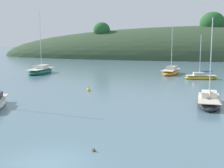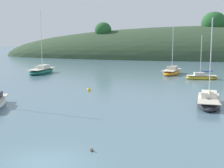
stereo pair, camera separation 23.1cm
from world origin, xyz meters
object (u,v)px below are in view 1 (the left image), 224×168
Objects in this scene: mooring_buoy_outer at (89,90)px; duck_lone_right at (94,150)px; sailboat_cream_ketch at (41,71)px; sailboat_white_near at (201,77)px; sailboat_red_portside at (209,102)px; sailboat_blue_center at (171,72)px.

mooring_buoy_outer is 20.29m from duck_lone_right.
sailboat_cream_ketch is 27.63m from sailboat_white_near.
sailboat_red_portside is 14.58m from mooring_buoy_outer.
duck_lone_right is (-9.41, -32.94, -0.28)m from sailboat_white_near.
sailboat_blue_center reaches higher than sailboat_white_near.
sailboat_red_portside is 15.67× the size of mooring_buoy_outer.
sailboat_white_near is at bearing -52.70° from sailboat_blue_center.
sailboat_white_near is 12.94× the size of mooring_buoy_outer.
sailboat_white_near reaches higher than mooring_buoy_outer.
sailboat_blue_center reaches higher than mooring_buoy_outer.
sailboat_cream_ketch is at bearing 139.21° from sailboat_red_portside.
mooring_buoy_outer is at bearing 104.69° from duck_lone_right.
sailboat_red_portside is at bearing 59.09° from duck_lone_right.
sailboat_red_portside reaches higher than sailboat_white_near.
sailboat_blue_center is (-3.16, 25.33, 0.03)m from sailboat_red_portside.
sailboat_cream_ketch reaches higher than sailboat_blue_center.
sailboat_white_near is 34.26m from duck_lone_right.
sailboat_blue_center is at bearing 97.10° from sailboat_red_portside.
sailboat_white_near is (27.45, -3.10, -0.12)m from sailboat_cream_ketch.
sailboat_blue_center is at bearing 6.92° from sailboat_cream_ketch.
sailboat_cream_ketch is 27.77× the size of duck_lone_right.
sailboat_blue_center is 16.95× the size of mooring_buoy_outer.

